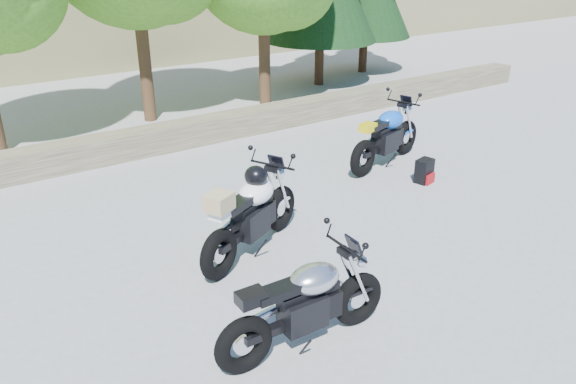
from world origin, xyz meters
The scene contains 6 objects.
ground centered at (0.00, 0.00, 0.00)m, with size 90.00×90.00×0.00m, color gray.
stone_wall centered at (0.00, 5.50, 0.25)m, with size 22.00×0.55×0.50m, color brown.
silver_bike centered at (-0.90, -0.93, 0.50)m, with size 2.03×0.64×1.02m.
white_bike centered at (-0.37, 1.03, 0.59)m, with size 2.02×1.10×1.20m.
blue_bike centered at (3.37, 2.41, 0.53)m, with size 2.15×0.85×1.10m.
backpack centered at (3.33, 1.39, 0.20)m, with size 0.35×0.32×0.42m.
Camera 1 is at (-3.69, -4.71, 3.86)m, focal length 35.00 mm.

